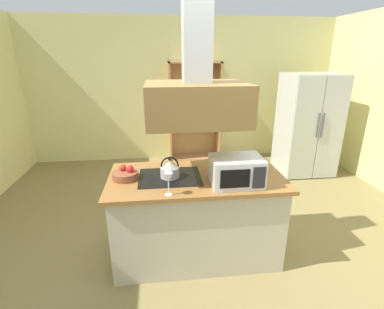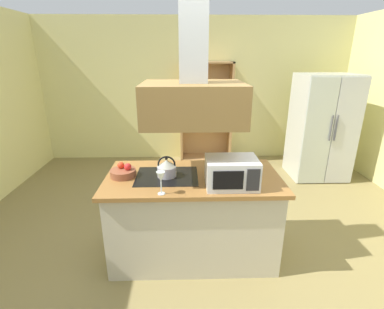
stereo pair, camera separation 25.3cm
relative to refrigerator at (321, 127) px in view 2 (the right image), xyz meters
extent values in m
plane|color=olive|center=(-2.08, -1.91, -0.87)|extent=(7.80, 7.80, 0.00)
cube|color=beige|center=(-2.08, 1.09, 0.48)|extent=(6.00, 0.12, 2.70)
cube|color=#C0B79F|center=(-2.22, -2.01, -0.44)|extent=(1.63, 0.81, 0.86)
cube|color=olive|center=(-2.22, -2.01, 0.01)|extent=(1.71, 0.89, 0.04)
cube|color=black|center=(-2.48, -2.01, 0.03)|extent=(0.60, 0.48, 0.00)
cube|color=olive|center=(-2.22, -2.01, 0.75)|extent=(0.90, 0.70, 0.36)
cube|color=silver|center=(-2.22, -2.01, 1.38)|extent=(0.24, 0.24, 0.90)
cube|color=beige|center=(0.00, 0.01, 0.00)|extent=(0.90, 0.72, 1.74)
cube|color=#B6BEBA|center=(-0.23, -0.36, 0.00)|extent=(0.44, 0.03, 1.70)
cube|color=#B7BAC2|center=(0.22, -0.36, 0.00)|extent=(0.44, 0.03, 1.70)
cylinder|color=#4C4C51|center=(-0.04, -0.39, 0.09)|extent=(0.02, 0.02, 0.40)
cylinder|color=#4C4C51|center=(0.04, -0.39, 0.09)|extent=(0.02, 0.02, 0.40)
cube|color=tan|center=(-2.36, 0.83, 0.08)|extent=(0.04, 0.40, 1.91)
cube|color=tan|center=(-1.41, 0.83, 0.08)|extent=(0.04, 0.40, 1.91)
cube|color=tan|center=(-1.89, 0.83, 1.02)|extent=(0.99, 0.40, 0.03)
cube|color=tan|center=(-1.89, 0.83, -0.83)|extent=(0.99, 0.40, 0.08)
cube|color=tan|center=(-1.89, 1.02, 0.08)|extent=(0.99, 0.02, 1.91)
cube|color=tan|center=(-1.89, 0.83, -0.11)|extent=(0.91, 0.36, 0.02)
cube|color=tan|center=(-1.89, 0.83, 0.37)|extent=(0.91, 0.36, 0.02)
cylinder|color=white|center=(-2.06, 0.78, -0.07)|extent=(0.18, 0.18, 0.05)
cylinder|color=white|center=(-2.06, 0.78, -0.03)|extent=(0.17, 0.17, 0.05)
cylinder|color=silver|center=(-1.77, 0.79, 0.44)|extent=(0.01, 0.01, 0.12)
cone|color=silver|center=(-1.77, 0.79, 0.54)|extent=(0.07, 0.07, 0.08)
cylinder|color=silver|center=(-1.61, 0.79, 0.44)|extent=(0.01, 0.01, 0.12)
cone|color=silver|center=(-1.61, 0.79, 0.54)|extent=(0.07, 0.07, 0.08)
cylinder|color=#B9B5C2|center=(-2.48, -2.01, 0.08)|extent=(0.19, 0.19, 0.10)
cone|color=beige|center=(-2.48, -2.01, 0.17)|extent=(0.18, 0.18, 0.07)
sphere|color=black|center=(-2.48, -2.01, 0.22)|extent=(0.03, 0.03, 0.03)
torus|color=black|center=(-2.48, -2.01, 0.15)|extent=(0.17, 0.02, 0.17)
cube|color=white|center=(-1.81, -1.84, 0.04)|extent=(0.34, 0.24, 0.02)
cube|color=silver|center=(-1.89, -2.23, 0.16)|extent=(0.46, 0.34, 0.26)
cube|color=black|center=(-1.94, -2.41, 0.16)|extent=(0.26, 0.01, 0.17)
cube|color=#262628|center=(-1.73, -2.41, 0.16)|extent=(0.11, 0.01, 0.20)
cylinder|color=silver|center=(-2.51, -2.38, 0.03)|extent=(0.06, 0.06, 0.01)
cylinder|color=silver|center=(-2.51, -2.38, 0.09)|extent=(0.01, 0.01, 0.11)
cone|color=silver|center=(-2.51, -2.38, 0.19)|extent=(0.08, 0.08, 0.09)
cylinder|color=brown|center=(-2.91, -2.00, 0.07)|extent=(0.25, 0.25, 0.07)
sphere|color=red|center=(-2.86, -2.00, 0.13)|extent=(0.07, 0.07, 0.07)
sphere|color=red|center=(-2.93, -1.96, 0.13)|extent=(0.07, 0.07, 0.07)
camera|label=1|loc=(-2.56, -4.54, 1.16)|focal=26.45mm
camera|label=2|loc=(-2.31, -4.56, 1.16)|focal=26.45mm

